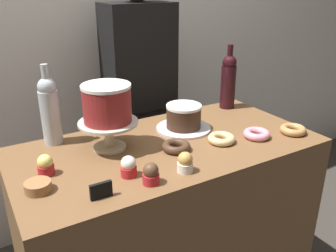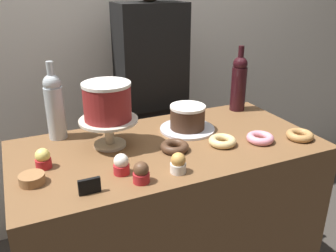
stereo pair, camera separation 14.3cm
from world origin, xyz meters
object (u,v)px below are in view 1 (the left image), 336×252
object	(u,v)px
barista_figure	(140,108)
donut_chocolate	(176,146)
wine_bottle_dark_red	(228,80)
cupcake_vanilla	(129,167)
wine_bottle_clear	(50,109)
price_sign_chalkboard	(101,190)
cupcake_caramel	(185,163)
white_layer_cake	(107,103)
donut_pink	(257,134)
chocolate_round_cake	(184,116)
cake_stand_pedestal	(109,130)
donut_maple	(293,130)
cookie_stack	(38,187)
cupcake_lemon	(46,165)
donut_glazed	(221,139)
cupcake_chocolate	(151,174)

from	to	relation	value
barista_figure	donut_chocolate	bearing A→B (deg)	-103.89
wine_bottle_dark_red	cupcake_vanilla	distance (m)	0.84
wine_bottle_clear	price_sign_chalkboard	distance (m)	0.50
cupcake_caramel	donut_chocolate	distance (m)	0.17
white_layer_cake	donut_pink	world-z (taller)	white_layer_cake
chocolate_round_cake	donut_pink	bearing A→B (deg)	-47.29
wine_bottle_dark_red	barista_figure	distance (m)	0.51
chocolate_round_cake	cupcake_vanilla	world-z (taller)	chocolate_round_cake
wine_bottle_dark_red	wine_bottle_clear	distance (m)	0.89
cupcake_vanilla	donut_pink	bearing A→B (deg)	1.44
chocolate_round_cake	price_sign_chalkboard	xyz separation A→B (m)	(-0.51, -0.33, -0.04)
cake_stand_pedestal	donut_chocolate	world-z (taller)	cake_stand_pedestal
donut_maple	wine_bottle_clear	bearing A→B (deg)	154.79
donut_chocolate	price_sign_chalkboard	size ratio (longest dim) A/B	1.60
donut_maple	cookie_stack	world-z (taller)	same
white_layer_cake	chocolate_round_cake	distance (m)	0.38
cupcake_vanilla	cupcake_caramel	bearing A→B (deg)	-21.94
donut_pink	barista_figure	size ratio (longest dim) A/B	0.07
cake_stand_pedestal	wine_bottle_dark_red	size ratio (longest dim) A/B	0.71
wine_bottle_clear	cupcake_lemon	bearing A→B (deg)	-109.51
donut_chocolate	cupcake_vanilla	bearing A→B (deg)	-160.66
donut_glazed	price_sign_chalkboard	bearing A→B (deg)	-166.99
wine_bottle_dark_red	donut_maple	xyz separation A→B (m)	(0.03, -0.41, -0.13)
cupcake_caramel	donut_pink	size ratio (longest dim) A/B	0.66
white_layer_cake	donut_glazed	size ratio (longest dim) A/B	1.67
cupcake_lemon	cupcake_chocolate	size ratio (longest dim) A/B	1.00
cookie_stack	price_sign_chalkboard	bearing A→B (deg)	-40.64
wine_bottle_dark_red	donut_glazed	xyz separation A→B (m)	(-0.30, -0.33, -0.13)
cake_stand_pedestal	donut_chocolate	distance (m)	0.27
wine_bottle_clear	donut_pink	distance (m)	0.85
donut_glazed	donut_pink	distance (m)	0.16
cupcake_vanilla	cookie_stack	size ratio (longest dim) A/B	0.88
chocolate_round_cake	wine_bottle_dark_red	bearing A→B (deg)	20.53
cake_stand_pedestal	barista_figure	distance (m)	0.63
donut_maple	cupcake_vanilla	bearing A→B (deg)	177.68
white_layer_cake	cupcake_caramel	size ratio (longest dim) A/B	2.52
chocolate_round_cake	donut_maple	xyz separation A→B (m)	(0.39, -0.28, -0.05)
cookie_stack	price_sign_chalkboard	world-z (taller)	price_sign_chalkboard
cake_stand_pedestal	donut_glazed	world-z (taller)	cake_stand_pedestal
chocolate_round_cake	wine_bottle_clear	world-z (taller)	wine_bottle_clear
cupcake_vanilla	price_sign_chalkboard	size ratio (longest dim) A/B	1.06
wine_bottle_clear	barista_figure	xyz separation A→B (m)	(0.55, 0.32, -0.19)
donut_chocolate	cupcake_chocolate	bearing A→B (deg)	-140.46
cupcake_vanilla	chocolate_round_cake	bearing A→B (deg)	33.06
white_layer_cake	wine_bottle_clear	xyz separation A→B (m)	(-0.18, 0.17, -0.04)
cupcake_caramel	cupcake_lemon	distance (m)	0.48
wine_bottle_dark_red	donut_pink	bearing A→B (deg)	-110.61
cupcake_chocolate	donut_glazed	xyz separation A→B (m)	(0.40, 0.13, -0.02)
wine_bottle_dark_red	cupcake_lemon	world-z (taller)	wine_bottle_dark_red
wine_bottle_clear	price_sign_chalkboard	world-z (taller)	wine_bottle_clear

